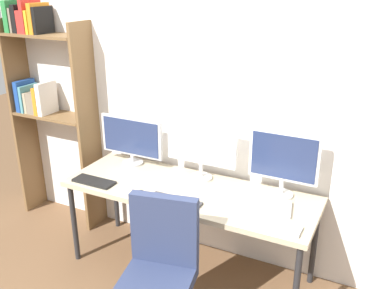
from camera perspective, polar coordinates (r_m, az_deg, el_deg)
name	(u,v)px	position (r m, az deg, el deg)	size (l,w,h in m)	color
wall_back	(213,105)	(3.42, 2.77, 5.31)	(4.35, 0.10, 2.60)	silver
desk	(189,196)	(3.30, -0.39, -6.84)	(1.95, 0.68, 0.74)	tan
bookshelf	(45,90)	(4.17, -19.09, 6.91)	(0.83, 0.28, 2.07)	brown
office_chair	(159,287)	(2.88, -4.38, -18.44)	(0.52, 0.52, 0.99)	#2D2D33
monitor_left	(132,139)	(3.66, -8.07, 0.73)	(0.58, 0.18, 0.42)	silver
monitor_center	(201,147)	(3.33, 1.24, -0.28)	(0.58, 0.18, 0.47)	silver
monitor_right	(284,161)	(3.13, 12.13, -2.11)	(0.51, 0.18, 0.50)	silver
keyboard_left	(94,181)	(3.46, -12.95, -4.82)	(0.34, 0.13, 0.02)	black
keyboard_center	(175,201)	(3.09, -2.33, -7.59)	(0.39, 0.13, 0.02)	#38383D
keyboard_right	(273,226)	(2.86, 10.74, -10.59)	(0.36, 0.13, 0.02)	silver
computer_mouse	(139,193)	(3.21, -7.07, -6.43)	(0.06, 0.10, 0.03)	#38383D
laptop_closed	(268,207)	(3.05, 10.08, -8.26)	(0.32, 0.22, 0.02)	silver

